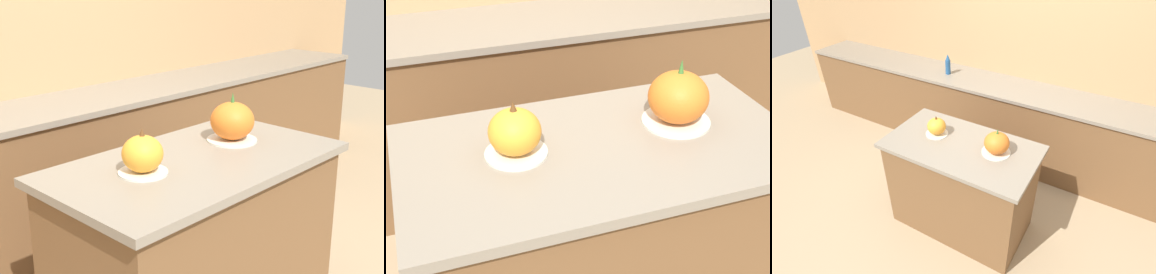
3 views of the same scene
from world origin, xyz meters
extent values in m
cube|color=brown|center=(0.00, 0.00, 0.45)|extent=(1.20, 0.64, 0.90)
cube|color=gray|center=(0.00, 0.00, 0.92)|extent=(1.26, 0.70, 0.03)
cube|color=brown|center=(0.00, 1.21, 0.45)|extent=(6.00, 0.56, 0.90)
cube|color=gray|center=(0.00, 1.21, 0.92)|extent=(6.00, 0.60, 0.03)
cylinder|color=silver|center=(-0.26, 0.04, 0.94)|extent=(0.19, 0.19, 0.01)
ellipsoid|color=orange|center=(-0.26, 0.04, 1.01)|extent=(0.16, 0.16, 0.14)
cone|color=brown|center=(-0.26, 0.04, 1.10)|extent=(0.02, 0.02, 0.03)
cylinder|color=silver|center=(0.29, 0.05, 0.94)|extent=(0.23, 0.23, 0.01)
ellipsoid|color=orange|center=(0.29, 0.05, 1.03)|extent=(0.20, 0.20, 0.17)
cone|color=#38702D|center=(0.29, 0.05, 1.14)|extent=(0.02, 0.02, 0.05)
camera|label=1|loc=(-1.52, -1.42, 1.67)|focal=50.00mm
camera|label=2|loc=(-0.54, -1.31, 1.82)|focal=50.00mm
camera|label=3|loc=(1.00, -1.70, 2.39)|focal=28.00mm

